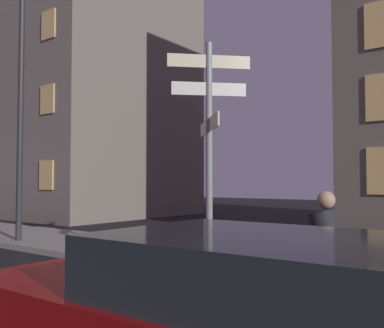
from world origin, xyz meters
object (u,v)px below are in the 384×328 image
object	(u,v)px
street_lamp	(24,93)
car_near_left	(230,325)
cyclist	(323,263)
signpost	(209,133)

from	to	relation	value
street_lamp	car_near_left	world-z (taller)	street_lamp
car_near_left	cyclist	world-z (taller)	cyclist
street_lamp	cyclist	xyz separation A→B (m)	(8.76, -1.43, -3.38)
signpost	street_lamp	world-z (taller)	street_lamp
signpost	car_near_left	xyz separation A→B (m)	(2.84, -3.88, -1.86)
signpost	cyclist	world-z (taller)	signpost
street_lamp	signpost	bearing A→B (deg)	-1.46
signpost	cyclist	distance (m)	3.39
car_near_left	cyclist	distance (m)	2.63
signpost	car_near_left	bearing A→B (deg)	-53.75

